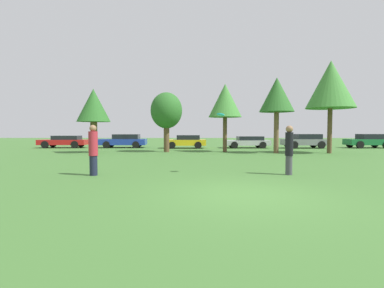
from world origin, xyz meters
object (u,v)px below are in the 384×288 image
object	(u,v)px
frisbee	(221,115)
parked_car_blue	(124,141)
person_catcher	(289,149)
tree_3	(277,96)
tree_2	(225,101)
tree_4	(331,85)
person_thrower	(93,150)
parked_car_red	(64,141)
tree_0	(93,106)
parked_car_grey	(305,141)
parked_car_silver	(247,142)
tree_1	(166,111)
parked_car_yellow	(186,141)
parked_car_green	(369,141)

from	to	relation	value
frisbee	parked_car_blue	xyz separation A→B (m)	(-7.83, 17.05, -1.55)
person_catcher	tree_3	bearing A→B (deg)	-105.07
tree_2	tree_4	bearing A→B (deg)	-10.02
person_thrower	parked_car_red	distance (m)	19.38
person_thrower	parked_car_blue	size ratio (longest dim) A/B	0.41
person_thrower	parked_car_red	xyz separation A→B (m)	(-8.88, 17.22, -0.30)
frisbee	tree_0	size ratio (longest dim) A/B	0.06
tree_2	parked_car_grey	size ratio (longest dim) A/B	1.26
frisbee	parked_car_silver	size ratio (longest dim) A/B	0.07
frisbee	tree_1	world-z (taller)	tree_1
parked_car_yellow	parked_car_silver	distance (m)	5.91
parked_car_silver	tree_4	bearing A→B (deg)	123.68
person_thrower	parked_car_yellow	size ratio (longest dim) A/B	0.47
person_thrower	tree_0	xyz separation A→B (m)	(-3.76, 10.84, 2.48)
parked_car_blue	parked_car_grey	size ratio (longest dim) A/B	1.08
tree_1	tree_2	size ratio (longest dim) A/B	0.87
tree_3	parked_car_green	bearing A→B (deg)	31.81
frisbee	tree_0	distance (m)	13.42
frisbee	parked_car_green	size ratio (longest dim) A/B	0.07
tree_3	parked_car_red	size ratio (longest dim) A/B	1.22
parked_car_yellow	frisbee	bearing A→B (deg)	94.10
tree_4	parked_car_blue	size ratio (longest dim) A/B	1.48
tree_0	parked_car_green	size ratio (longest dim) A/B	1.15
parked_car_red	parked_car_blue	distance (m)	5.71
tree_0	tree_2	bearing A→B (deg)	6.15
tree_2	person_catcher	bearing A→B (deg)	-84.51
tree_1	tree_0	bearing A→B (deg)	-169.62
tree_1	frisbee	bearing A→B (deg)	-74.56
tree_1	parked_car_silver	bearing A→B (deg)	36.38
parked_car_grey	parked_car_green	xyz separation A→B (m)	(6.19, 0.34, -0.01)
person_thrower	tree_1	size ratio (longest dim) A/B	0.40
frisbee	parked_car_green	world-z (taller)	frisbee
frisbee	parked_car_yellow	distance (m)	16.40
parked_car_yellow	parked_car_grey	distance (m)	11.29
parked_car_red	tree_0	bearing A→B (deg)	126.52
person_catcher	parked_car_grey	xyz separation A→B (m)	(6.99, 16.67, -0.26)
frisbee	parked_car_silver	world-z (taller)	frisbee
person_catcher	person_thrower	bearing A→B (deg)	-0.00
tree_3	parked_car_red	xyz separation A→B (m)	(-18.51, 6.65, -3.54)
tree_2	parked_car_blue	xyz separation A→B (m)	(-9.22, 5.61, -3.24)
tree_0	parked_car_blue	size ratio (longest dim) A/B	1.05
tree_2	parked_car_grey	xyz separation A→B (m)	(8.12, 4.98, -3.22)
frisbee	tree_1	size ratio (longest dim) A/B	0.07
person_thrower	tree_0	size ratio (longest dim) A/B	0.39
tree_1	parked_car_yellow	bearing A→B (deg)	74.53
person_catcher	frisbee	world-z (taller)	frisbee
tree_1	parked_car_silver	size ratio (longest dim) A/B	1.06
tree_4	tree_3	bearing A→B (deg)	-179.87
tree_0	frisbee	bearing A→B (deg)	-50.95
tree_1	tree_4	xyz separation A→B (m)	(11.98, -1.23, 1.81)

